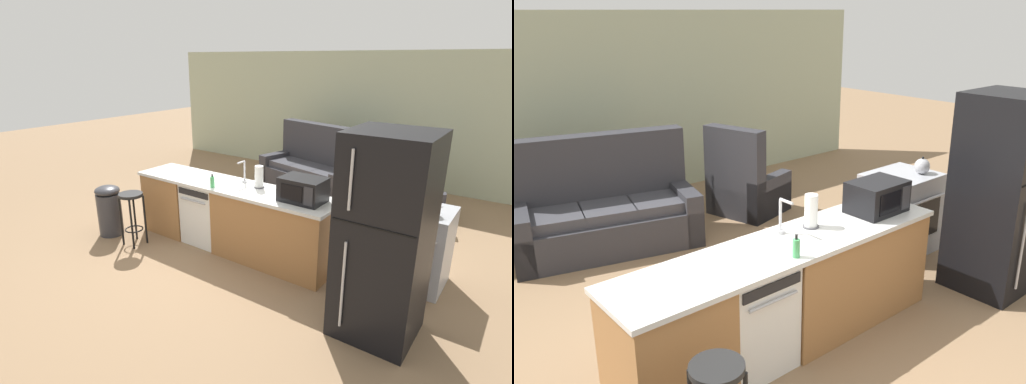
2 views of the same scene
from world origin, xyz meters
TOP-DOWN VIEW (x-y plane):
  - ground_plane at (0.00, 0.00)m, footprint 24.00×24.00m
  - wall_back at (0.30, 4.20)m, footprint 10.00×0.06m
  - kitchen_counter at (0.24, 0.00)m, footprint 2.94×0.66m
  - dishwasher at (-0.25, -0.00)m, footprint 0.58×0.61m
  - stove_range at (2.35, 0.55)m, footprint 0.76×0.68m
  - refrigerator at (2.35, -0.55)m, footprint 0.72×0.73m
  - microwave at (1.22, -0.00)m, footprint 0.50×0.37m
  - sink_faucet at (0.24, 0.17)m, footprint 0.07×0.18m
  - paper_towel_roll at (0.52, 0.12)m, footprint 0.14×0.14m
  - soap_bottle at (0.04, -0.22)m, footprint 0.06×0.06m
  - kettle at (2.52, 0.42)m, footprint 0.21×0.17m
  - couch at (-0.10, 2.82)m, footprint 2.16×1.36m
  - armchair at (1.74, 2.60)m, footprint 0.99×1.03m

SIDE VIEW (x-z plane):
  - ground_plane at x=0.00m, z-range 0.00..0.00m
  - armchair at x=1.74m, z-range -0.25..0.95m
  - couch at x=-0.10m, z-range -0.24..1.03m
  - kitchen_counter at x=0.24m, z-range -0.03..0.87m
  - dishwasher at x=-0.25m, z-range 0.00..0.84m
  - stove_range at x=2.35m, z-range 0.00..0.90m
  - refrigerator at x=2.35m, z-range 0.00..1.91m
  - soap_bottle at x=0.04m, z-range 0.88..1.06m
  - kettle at x=2.52m, z-range 0.89..1.08m
  - sink_faucet at x=0.24m, z-range 0.88..1.18m
  - paper_towel_roll at x=0.52m, z-range 0.90..1.18m
  - microwave at x=1.22m, z-range 0.90..1.18m
  - wall_back at x=0.30m, z-range 0.00..2.60m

